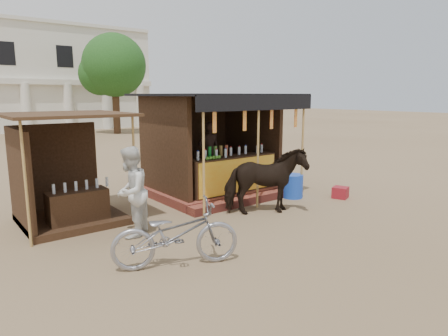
% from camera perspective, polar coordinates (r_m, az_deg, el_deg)
% --- Properties ---
extents(ground, '(120.00, 120.00, 0.00)m').
position_cam_1_polar(ground, '(8.25, 6.89, -9.14)').
color(ground, '#846B4C').
rests_on(ground, ground).
extents(main_stall, '(3.60, 3.61, 2.78)m').
position_cam_1_polar(main_stall, '(11.13, -1.47, 1.51)').
color(main_stall, brown).
rests_on(main_stall, ground).
extents(secondary_stall, '(2.40, 2.40, 2.38)m').
position_cam_1_polar(secondary_stall, '(9.25, -22.31, -2.23)').
color(secondary_stall, '#3D2416').
rests_on(secondary_stall, ground).
extents(cow, '(2.04, 1.55, 1.56)m').
position_cam_1_polar(cow, '(9.28, 5.89, -1.89)').
color(cow, black).
rests_on(cow, ground).
extents(motorbike, '(2.17, 1.45, 1.08)m').
position_cam_1_polar(motorbike, '(6.55, -6.92, -9.38)').
color(motorbike, gray).
rests_on(motorbike, ground).
extents(bystander, '(1.09, 1.08, 1.78)m').
position_cam_1_polar(bystander, '(7.97, -13.21, -3.37)').
color(bystander, silver).
rests_on(bystander, ground).
extents(blue_barrel, '(0.72, 0.72, 0.63)m').
position_cam_1_polar(blue_barrel, '(10.97, 9.78, -2.55)').
color(blue_barrel, blue).
rests_on(blue_barrel, ground).
extents(red_crate, '(0.49, 0.49, 0.30)m').
position_cam_1_polar(red_crate, '(11.24, 16.28, -3.38)').
color(red_crate, maroon).
rests_on(red_crate, ground).
extents(cooler, '(0.74, 0.61, 0.46)m').
position_cam_1_polar(cooler, '(11.29, 4.73, -2.52)').
color(cooler, '#176820').
rests_on(cooler, ground).
extents(tree, '(4.50, 4.40, 7.00)m').
position_cam_1_polar(tree, '(29.93, -15.85, 13.63)').
color(tree, '#382314').
rests_on(tree, ground).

